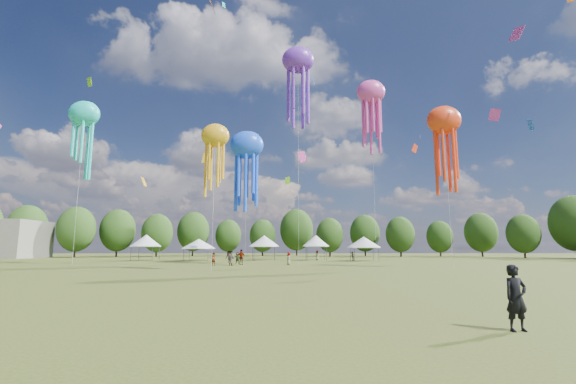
{
  "coord_description": "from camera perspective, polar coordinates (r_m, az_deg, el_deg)",
  "views": [
    {
      "loc": [
        1.03,
        -11.54,
        2.08
      ],
      "look_at": [
        1.36,
        15.0,
        6.0
      ],
      "focal_mm": 23.82,
      "sensor_mm": 36.0,
      "label": 1
    }
  ],
  "objects": [
    {
      "name": "ground",
      "position": [
        11.77,
        -6.06,
        -18.54
      ],
      "size": [
        300.0,
        300.0,
        0.0
      ],
      "primitive_type": "plane",
      "color": "#384416",
      "rests_on": "ground"
    },
    {
      "name": "observer_main",
      "position": [
        11.68,
        30.9,
        -13.37
      ],
      "size": [
        0.66,
        0.49,
        1.66
      ],
      "primitive_type": "imported",
      "rotation": [
        0.0,
        0.0,
        0.16
      ],
      "color": "black",
      "rests_on": "ground"
    },
    {
      "name": "spectator_near",
      "position": [
        47.59,
        -8.51,
        -9.75
      ],
      "size": [
        1.1,
        1.07,
        1.78
      ],
      "primitive_type": "imported",
      "rotation": [
        0.0,
        0.0,
        2.46
      ],
      "color": "gray",
      "rests_on": "ground"
    },
    {
      "name": "spectators_far",
      "position": [
        55.65,
        -2.89,
        -9.67
      ],
      "size": [
        20.88,
        21.65,
        1.93
      ],
      "color": "gray",
      "rests_on": "ground"
    },
    {
      "name": "festival_tents",
      "position": [
        66.83,
        -4.44,
        -7.42
      ],
      "size": [
        42.11,
        10.15,
        4.43
      ],
      "color": "#47474C",
      "rests_on": "ground"
    },
    {
      "name": "show_kites",
      "position": [
        54.97,
        0.99,
        10.88
      ],
      "size": [
        48.01,
        30.61,
        31.48
      ],
      "color": "#1C52FD",
      "rests_on": "ground"
    },
    {
      "name": "small_kites",
      "position": [
        58.34,
        -2.04,
        20.09
      ],
      "size": [
        71.24,
        57.52,
        44.81
      ],
      "color": "#1C52FD",
      "rests_on": "ground"
    },
    {
      "name": "treeline",
      "position": [
        74.35,
        -4.51,
        -4.94
      ],
      "size": [
        201.57,
        95.24,
        13.43
      ],
      "color": "#38281C",
      "rests_on": "ground"
    }
  ]
}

